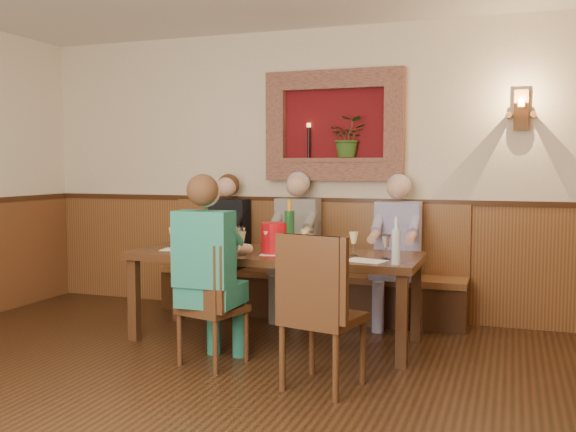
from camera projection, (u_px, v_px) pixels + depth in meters
name	position (u px, v px, depth m)	size (l,w,h in m)	color
ground_plane	(160.00, 425.00, 3.63)	(6.00, 6.00, 0.00)	black
room_shell	(155.00, 88.00, 3.48)	(6.04, 6.04, 2.82)	beige
wainscoting	(159.00, 323.00, 3.58)	(6.02, 6.02, 1.15)	brown
wall_niche	(338.00, 130.00, 6.18)	(1.36, 0.30, 1.06)	#5F0D12
wall_sconce	(521.00, 111.00, 5.60)	(0.25, 0.20, 0.35)	brown
dining_table	(275.00, 261.00, 5.32)	(2.40, 0.90, 0.75)	#371F10
bench	(309.00, 283.00, 6.23)	(3.00, 0.45, 1.11)	#381E0F
chair_near_left	(211.00, 329.00, 4.71)	(0.50, 0.50, 0.92)	#371F10
chair_near_right	(322.00, 343.00, 4.21)	(0.54, 0.54, 1.03)	#371F10
person_bench_left	(225.00, 256.00, 6.39)	(0.40, 0.49, 1.38)	black
person_bench_mid	(295.00, 258.00, 6.15)	(0.41, 0.51, 1.41)	#5B5853
person_bench_right	(396.00, 264.00, 5.83)	(0.41, 0.50, 1.39)	navy
person_chair_front	(210.00, 288.00, 4.66)	(0.41, 0.51, 1.41)	#1B5D5F
spittoon_bucket	(274.00, 238.00, 5.23)	(0.22, 0.22, 0.25)	red
wine_bottle_green_a	(289.00, 231.00, 5.20)	(0.08, 0.08, 0.44)	#19471E
wine_bottle_green_b	(207.00, 229.00, 5.69)	(0.08, 0.08, 0.38)	#19471E
water_bottle	(396.00, 245.00, 4.64)	(0.08, 0.08, 0.35)	silver
tasting_sheet_a	(178.00, 250.00, 5.47)	(0.27, 0.19, 0.00)	white
tasting_sheet_b	(277.00, 254.00, 5.17)	(0.26, 0.19, 0.00)	white
tasting_sheet_c	(365.00, 261.00, 4.83)	(0.30, 0.21, 0.00)	white
tasting_sheet_d	(208.00, 254.00, 5.20)	(0.25, 0.18, 0.00)	white
wine_glass_0	(173.00, 239.00, 5.46)	(0.08, 0.08, 0.19)	#FFF598
wine_glass_1	(204.00, 237.00, 5.58)	(0.08, 0.08, 0.19)	white
wine_glass_2	(204.00, 240.00, 5.33)	(0.08, 0.08, 0.19)	#FFF598
wine_glass_3	(241.00, 238.00, 5.47)	(0.08, 0.08, 0.19)	white
wine_glass_4	(268.00, 243.00, 5.17)	(0.08, 0.08, 0.19)	#FFF598
wine_glass_5	(305.00, 241.00, 5.30)	(0.08, 0.08, 0.19)	#FFF598
wine_glass_6	(310.00, 246.00, 4.95)	(0.08, 0.08, 0.19)	white
wine_glass_7	(354.00, 244.00, 5.11)	(0.08, 0.08, 0.19)	#FFF598
wine_glass_8	(386.00, 247.00, 4.90)	(0.08, 0.08, 0.19)	white
wine_glass_9	(242.00, 243.00, 5.13)	(0.08, 0.08, 0.19)	#FFF598
wine_glass_10	(217.00, 235.00, 5.74)	(0.08, 0.08, 0.19)	#FFF598
wine_glass_11	(386.00, 246.00, 4.93)	(0.08, 0.08, 0.19)	white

